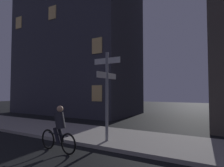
{
  "coord_description": "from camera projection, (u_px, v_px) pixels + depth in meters",
  "views": [
    {
      "loc": [
        3.91,
        -0.24,
        2.09
      ],
      "look_at": [
        0.2,
        6.11,
        2.42
      ],
      "focal_mm": 30.5,
      "sensor_mm": 36.0,
      "label": 1
    }
  ],
  "objects": [
    {
      "name": "building_left_block",
      "position": [
        76.0,
        46.0,
        19.61
      ],
      "size": [
        12.16,
        6.47,
        13.75
      ],
      "color": "#383842",
      "rests_on": "ground_plane"
    },
    {
      "name": "sidewalk_kerb",
      "position": [
        121.0,
        138.0,
        8.32
      ],
      "size": [
        40.0,
        3.32,
        0.14
      ],
      "primitive_type": "cube",
      "color": "#9E9991",
      "rests_on": "ground_plane"
    },
    {
      "name": "signpost",
      "position": [
        107.0,
        89.0,
        7.69
      ],
      "size": [
        1.22,
        1.43,
        3.57
      ],
      "color": "gray",
      "rests_on": "sidewalk_kerb"
    },
    {
      "name": "cyclist",
      "position": [
        59.0,
        130.0,
        6.64
      ],
      "size": [
        1.82,
        0.36,
        1.61
      ],
      "color": "black",
      "rests_on": "ground_plane"
    }
  ]
}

